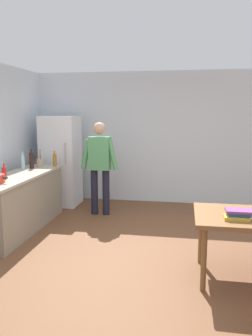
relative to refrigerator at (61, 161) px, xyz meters
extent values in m
plane|color=brown|center=(1.90, -2.40, -0.90)|extent=(14.00, 14.00, 0.00)
cube|color=silver|center=(1.90, 0.60, 0.45)|extent=(6.40, 0.12, 2.70)
cube|color=gray|center=(-0.10, -1.60, -0.47)|extent=(0.60, 2.12, 0.86)
cube|color=#B2A893|center=(-0.10, -1.60, -0.02)|extent=(0.64, 2.20, 0.04)
cube|color=white|center=(0.00, 0.00, 0.00)|extent=(0.70, 0.64, 1.80)
cylinder|color=#B2B2B7|center=(0.22, -0.34, 0.20)|extent=(0.02, 0.02, 0.40)
cylinder|color=#1E1E2D|center=(0.84, -0.55, -0.48)|extent=(0.13, 0.13, 0.84)
cylinder|color=#1E1E2D|center=(1.06, -0.55, -0.48)|extent=(0.13, 0.13, 0.84)
cube|color=#519960|center=(0.95, -0.55, 0.24)|extent=(0.38, 0.22, 0.60)
sphere|color=tan|center=(0.95, -0.55, 0.69)|extent=(0.22, 0.22, 0.22)
cylinder|color=#519960|center=(0.70, -0.59, 0.22)|extent=(0.20, 0.09, 0.55)
cylinder|color=#519960|center=(1.20, -0.59, 0.22)|extent=(0.20, 0.09, 0.55)
cylinder|color=brown|center=(2.70, -3.05, -0.55)|extent=(0.06, 0.06, 0.70)
cylinder|color=brown|center=(2.70, -2.35, -0.55)|extent=(0.06, 0.06, 0.70)
cube|color=black|center=(0.04, -2.25, 0.08)|extent=(0.06, 0.03, 0.02)
cylinder|color=tan|center=(-0.12, -0.76, 0.07)|extent=(0.11, 0.11, 0.14)
cylinder|color=olive|center=(-0.10, -0.75, 0.21)|extent=(0.02, 0.05, 0.22)
cylinder|color=olive|center=(-0.10, -0.77, 0.21)|extent=(0.02, 0.04, 0.22)
cylinder|color=#B22319|center=(-0.13, -1.98, 0.09)|extent=(0.06, 0.06, 0.18)
cylinder|color=#B22319|center=(-0.13, -1.98, 0.21)|extent=(0.02, 0.02, 0.06)
cylinder|color=black|center=(-0.17, -0.98, 0.14)|extent=(0.08, 0.08, 0.28)
cylinder|color=black|center=(-0.17, -0.98, 0.31)|extent=(0.03, 0.03, 0.06)
cylinder|color=#996619|center=(0.13, -0.66, 0.11)|extent=(0.06, 0.06, 0.22)
cylinder|color=#996619|center=(0.13, -0.66, 0.25)|extent=(0.03, 0.03, 0.06)
cylinder|color=silver|center=(-0.31, -1.03, 0.12)|extent=(0.07, 0.07, 0.24)
cylinder|color=silver|center=(-0.31, -1.03, 0.27)|extent=(0.03, 0.03, 0.06)
cube|color=gold|center=(3.03, -2.89, -0.13)|extent=(0.26, 0.16, 0.04)
cube|color=#284C8E|center=(3.06, -2.86, -0.09)|extent=(0.23, 0.15, 0.04)
cube|color=#753D7F|center=(3.06, -2.86, -0.06)|extent=(0.28, 0.18, 0.02)
camera|label=1|loc=(2.48, -6.50, 0.97)|focal=36.40mm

